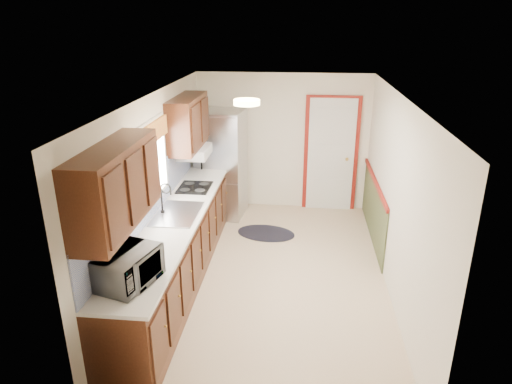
# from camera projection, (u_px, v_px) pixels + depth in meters

# --- Properties ---
(room_shell) EXTENTS (3.20, 5.20, 2.52)m
(room_shell) POSITION_uv_depth(u_px,v_px,m) (273.00, 193.00, 5.72)
(room_shell) COLOR beige
(room_shell) RESTS_ON ground
(kitchen_run) EXTENTS (0.63, 4.00, 2.20)m
(kitchen_run) POSITION_uv_depth(u_px,v_px,m) (173.00, 226.00, 5.70)
(kitchen_run) COLOR #38190C
(kitchen_run) RESTS_ON ground
(back_wall_trim) EXTENTS (1.12, 2.30, 2.08)m
(back_wall_trim) POSITION_uv_depth(u_px,v_px,m) (340.00, 166.00, 7.79)
(back_wall_trim) COLOR maroon
(back_wall_trim) RESTS_ON ground
(ceiling_fixture) EXTENTS (0.30, 0.30, 0.06)m
(ceiling_fixture) POSITION_uv_depth(u_px,v_px,m) (247.00, 102.00, 5.15)
(ceiling_fixture) COLOR #FFD88C
(ceiling_fixture) RESTS_ON room_shell
(microwave) EXTENTS (0.47, 0.65, 0.40)m
(microwave) POSITION_uv_depth(u_px,v_px,m) (129.00, 265.00, 4.17)
(microwave) COLOR white
(microwave) RESTS_ON kitchen_run
(refrigerator) EXTENTS (0.84, 0.80, 1.83)m
(refrigerator) POSITION_uv_depth(u_px,v_px,m) (221.00, 164.00, 7.79)
(refrigerator) COLOR #B7B7BC
(refrigerator) RESTS_ON ground
(rug) EXTENTS (1.02, 0.75, 0.01)m
(rug) POSITION_uv_depth(u_px,v_px,m) (266.00, 233.00, 7.35)
(rug) COLOR black
(rug) RESTS_ON ground
(cooktop) EXTENTS (0.45, 0.54, 0.02)m
(cooktop) POSITION_uv_depth(u_px,v_px,m) (195.00, 187.00, 6.62)
(cooktop) COLOR black
(cooktop) RESTS_ON kitchen_run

